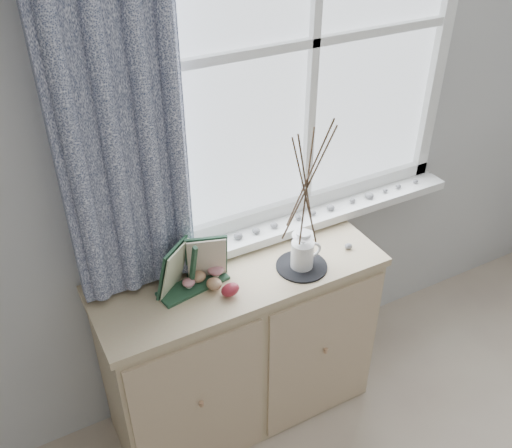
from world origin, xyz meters
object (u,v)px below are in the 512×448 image
at_px(sideboard, 241,346).
at_px(twig_pitcher, 307,182).
at_px(toadstool_cluster, 199,266).
at_px(botanical_book, 194,268).

height_order(sideboard, twig_pitcher, twig_pitcher).
bearing_deg(toadstool_cluster, botanical_book, -120.70).
xyz_separation_m(botanical_book, toadstool_cluster, (0.05, 0.08, -0.06)).
bearing_deg(twig_pitcher, botanical_book, -178.10).
relative_size(botanical_book, twig_pitcher, 0.47).
bearing_deg(toadstool_cluster, twig_pitcher, -20.67).
height_order(botanical_book, twig_pitcher, twig_pitcher).
bearing_deg(twig_pitcher, sideboard, 170.47).
distance_m(botanical_book, toadstool_cluster, 0.11).
bearing_deg(twig_pitcher, toadstool_cluster, 169.76).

